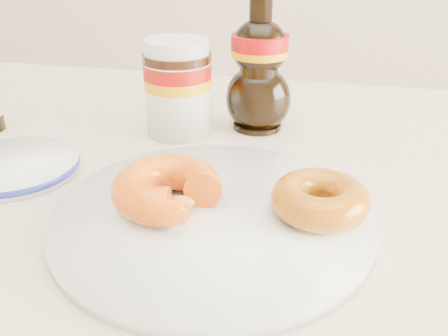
% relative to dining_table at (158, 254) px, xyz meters
% --- Properties ---
extents(dining_table, '(1.40, 0.90, 0.75)m').
position_rel_dining_table_xyz_m(dining_table, '(0.00, 0.00, 0.00)').
color(dining_table, beige).
rests_on(dining_table, ground).
extents(plate, '(0.30, 0.30, 0.02)m').
position_rel_dining_table_xyz_m(plate, '(0.08, -0.05, 0.09)').
color(plate, white).
rests_on(plate, dining_table).
extents(donut_bitten, '(0.12, 0.12, 0.04)m').
position_rel_dining_table_xyz_m(donut_bitten, '(0.03, -0.05, 0.12)').
color(donut_bitten, '#D4600C').
rests_on(donut_bitten, plate).
extents(donut_whole, '(0.10, 0.10, 0.03)m').
position_rel_dining_table_xyz_m(donut_whole, '(0.18, -0.03, 0.11)').
color(donut_whole, '#A9680A').
rests_on(donut_whole, plate).
extents(nutella_jar, '(0.09, 0.09, 0.13)m').
position_rel_dining_table_xyz_m(nutella_jar, '(-0.02, 0.17, 0.15)').
color(nutella_jar, white).
rests_on(nutella_jar, dining_table).
extents(syrup_bottle, '(0.10, 0.09, 0.17)m').
position_rel_dining_table_xyz_m(syrup_bottle, '(0.08, 0.21, 0.17)').
color(syrup_bottle, black).
rests_on(syrup_bottle, dining_table).
extents(blue_rim_saucer, '(0.15, 0.15, 0.01)m').
position_rel_dining_table_xyz_m(blue_rim_saucer, '(-0.17, 0.01, 0.09)').
color(blue_rim_saucer, white).
rests_on(blue_rim_saucer, dining_table).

